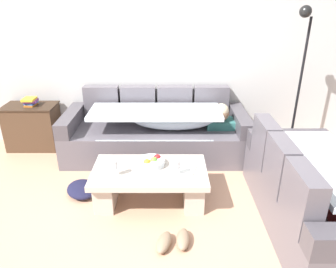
{
  "coord_description": "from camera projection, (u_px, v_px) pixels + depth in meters",
  "views": [
    {
      "loc": [
        0.27,
        -2.35,
        2.06
      ],
      "look_at": [
        0.28,
        1.06,
        0.55
      ],
      "focal_mm": 33.86,
      "sensor_mm": 36.0,
      "label": 1
    }
  ],
  "objects": [
    {
      "name": "wine_glass_near_left",
      "position": [
        114.0,
        165.0,
        3.16
      ],
      "size": [
        0.07,
        0.07,
        0.17
      ],
      "color": "silver",
      "rests_on": "coffee_table"
    },
    {
      "name": "ground_plane",
      "position": [
        139.0,
        233.0,
        2.98
      ],
      "size": [
        14.0,
        14.0,
        0.0
      ],
      "primitive_type": "plane",
      "color": "tan"
    },
    {
      "name": "book_stack_on_cabinet",
      "position": [
        30.0,
        101.0,
        4.39
      ],
      "size": [
        0.19,
        0.21,
        0.11
      ],
      "color": "#B76623",
      "rests_on": "side_cabinet"
    },
    {
      "name": "floor_lamp",
      "position": [
        298.0,
        76.0,
        3.99
      ],
      "size": [
        0.33,
        0.31,
        1.95
      ],
      "color": "black",
      "rests_on": "ground_plane"
    },
    {
      "name": "wine_glass_near_right",
      "position": [
        176.0,
        165.0,
        3.17
      ],
      "size": [
        0.07,
        0.07,
        0.17
      ],
      "color": "silver",
      "rests_on": "coffee_table"
    },
    {
      "name": "side_cabinet",
      "position": [
        32.0,
        127.0,
        4.54
      ],
      "size": [
        0.72,
        0.44,
        0.64
      ],
      "color": "#493322",
      "rests_on": "ground_plane"
    },
    {
      "name": "crumpled_garment",
      "position": [
        82.0,
        189.0,
        3.54
      ],
      "size": [
        0.48,
        0.51,
        0.12
      ],
      "primitive_type": "ellipsoid",
      "rotation": [
        0.0,
        0.0,
        2.12
      ],
      "color": "#191933",
      "rests_on": "ground_plane"
    },
    {
      "name": "fruit_bowl",
      "position": [
        151.0,
        162.0,
        3.38
      ],
      "size": [
        0.28,
        0.28,
        0.1
      ],
      "color": "silver",
      "rests_on": "coffee_table"
    },
    {
      "name": "couch_along_wall",
      "position": [
        158.0,
        132.0,
        4.34
      ],
      "size": [
        2.44,
        0.92,
        0.88
      ],
      "color": "#59535B",
      "rests_on": "ground_plane"
    },
    {
      "name": "pair_of_shoes",
      "position": [
        173.0,
        241.0,
        2.82
      ],
      "size": [
        0.34,
        0.33,
        0.09
      ],
      "color": "#8C7259",
      "rests_on": "ground_plane"
    },
    {
      "name": "back_wall",
      "position": [
        148.0,
        50.0,
        4.4
      ],
      "size": [
        9.0,
        0.1,
        2.7
      ],
      "primitive_type": "cube",
      "color": "beige",
      "rests_on": "ground_plane"
    },
    {
      "name": "open_magazine",
      "position": [
        181.0,
        169.0,
        3.31
      ],
      "size": [
        0.33,
        0.28,
        0.01
      ],
      "primitive_type": "cube",
      "rotation": [
        0.0,
        0.0,
        -0.29
      ],
      "color": "white",
      "rests_on": "coffee_table"
    },
    {
      "name": "coffee_table",
      "position": [
        149.0,
        181.0,
        3.37
      ],
      "size": [
        1.2,
        0.68,
        0.38
      ],
      "color": "#BBAEA0",
      "rests_on": "ground_plane"
    },
    {
      "name": "couch_near_window",
      "position": [
        314.0,
        195.0,
        2.97
      ],
      "size": [
        0.92,
        1.85,
        0.88
      ],
      "rotation": [
        0.0,
        0.0,
        1.57
      ],
      "color": "#59535B",
      "rests_on": "ground_plane"
    }
  ]
}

